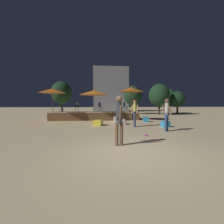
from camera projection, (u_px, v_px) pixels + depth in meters
The scene contains 24 objects.
ground_plane at pixel (131, 153), 4.83m from camera, with size 120.00×120.00×0.00m, color #D1B784.
wooden_deck at pixel (95, 116), 15.02m from camera, with size 8.40×2.70×0.80m.
patio_umbrella_0 at pixel (94, 93), 13.71m from camera, with size 2.69×2.69×2.87m.
patio_umbrella_1 at pixel (52, 91), 13.24m from camera, with size 2.30×2.30×2.98m.
patio_umbrella_2 at pixel (131, 90), 13.77m from camera, with size 2.24×2.24×3.12m.
cube_seat_0 at pixel (121, 122), 11.26m from camera, with size 0.65×0.65×0.41m.
cube_seat_1 at pixel (165, 124), 10.05m from camera, with size 0.54×0.54×0.40m.
cube_seat_2 at pixel (98, 123), 10.78m from camera, with size 0.71×0.71×0.40m.
cube_seat_3 at pixel (146, 119), 12.88m from camera, with size 0.52×0.52×0.44m.
cube_seat_4 at pixel (117, 119), 12.66m from camera, with size 0.62×0.62×0.46m.
person_0 at pixel (167, 113), 8.51m from camera, with size 0.46×0.47×1.85m.
person_1 at pixel (135, 111), 10.14m from camera, with size 0.46×0.29×1.82m.
person_2 at pixel (119, 118), 5.59m from camera, with size 0.31×0.53×1.86m.
bistro_chair_0 at pixel (100, 106), 15.01m from camera, with size 0.48×0.48×0.90m.
bistro_chair_1 at pixel (77, 106), 14.89m from camera, with size 0.40×0.40×0.90m.
bistro_chair_2 at pixel (61, 106), 14.24m from camera, with size 0.46×0.46×0.90m.
bistro_chair_3 at pixel (125, 106), 15.68m from camera, with size 0.48×0.48×0.90m.
frisbee_disc at pixel (146, 135), 7.34m from camera, with size 0.24×0.24×0.03m.
background_tree_0 at pixel (62, 93), 21.60m from camera, with size 2.92×2.92×4.76m.
background_tree_1 at pixel (178, 99), 21.49m from camera, with size 2.02×2.02×3.35m.
background_tree_2 at pixel (133, 96), 22.21m from camera, with size 2.61×2.61×4.19m.
background_tree_3 at pixel (159, 95), 20.81m from camera, with size 2.87×2.87×4.30m.
background_tree_4 at pixel (168, 98), 23.42m from camera, with size 2.42×2.42×3.84m.
distant_building at pixel (111, 90), 29.30m from camera, with size 6.67×3.04×8.51m.
Camera 1 is at (-1.06, -4.67, 1.59)m, focal length 24.00 mm.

